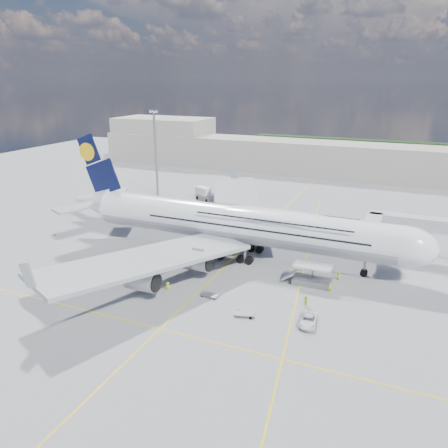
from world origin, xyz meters
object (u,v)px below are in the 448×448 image
at_px(crew_loader, 306,301).
at_px(cone_wing_right_inner, 152,277).
at_px(service_van, 308,320).
at_px(light_mast, 156,152).
at_px(crew_van, 339,276).
at_px(crew_tug, 168,287).
at_px(cone_tail, 55,234).
at_px(cone_wing_left_inner, 223,217).
at_px(cone_wing_left_outer, 225,205).
at_px(airliner, 238,224).
at_px(dolly_back, 134,265).
at_px(dolly_nose_far, 244,314).
at_px(crew_wing, 132,278).
at_px(catering_truck_inner, 261,220).
at_px(dolly_nose_near, 209,295).
at_px(dolly_row_a, 140,275).
at_px(baggage_tug, 145,276).
at_px(jet_bridge, 399,226).
at_px(dolly_row_b, 158,263).
at_px(dolly_row_c, 145,263).
at_px(crew_nose, 330,288).
at_px(catering_truck_outer, 205,194).

height_order(crew_loader, cone_wing_right_inner, crew_loader).
distance_m(service_van, crew_loader, 5.51).
distance_m(light_mast, crew_van, 73.13).
distance_m(crew_tug, cone_tail, 40.37).
height_order(cone_wing_left_inner, cone_wing_left_outer, cone_wing_left_outer).
bearing_deg(light_mast, cone_wing_right_inner, -59.56).
height_order(airliner, dolly_back, airliner).
xyz_separation_m(dolly_nose_far, crew_wing, (-22.03, 2.52, 0.63)).
distance_m(catering_truck_inner, crew_tug, 37.45).
bearing_deg(cone_wing_left_outer, cone_tail, -124.70).
xyz_separation_m(light_mast, cone_wing_right_inner, (29.97, -51.00, -12.96)).
height_order(service_van, crew_van, crew_van).
relative_size(airliner, dolly_nose_near, 26.96).
distance_m(dolly_nose_near, crew_tug, 7.39).
relative_size(dolly_row_a, catering_truck_inner, 0.46).
distance_m(light_mast, baggage_tug, 61.05).
relative_size(jet_bridge, dolly_row_b, 5.40).
relative_size(dolly_back, dolly_nose_near, 1.04).
bearing_deg(dolly_row_c, dolly_nose_near, -6.99).
height_order(dolly_back, service_van, service_van).
relative_size(dolly_nose_near, crew_van, 1.86).
distance_m(crew_tug, cone_wing_right_inner, 6.08).
height_order(dolly_back, crew_nose, crew_nose).
distance_m(dolly_row_c, crew_loader, 31.64).
relative_size(dolly_row_a, dolly_nose_far, 1.06).
bearing_deg(airliner, light_mast, 139.00).
bearing_deg(cone_wing_left_inner, crew_loader, -50.75).
height_order(baggage_tug, catering_truck_inner, catering_truck_inner).
height_order(dolly_row_c, service_van, dolly_row_c).
xyz_separation_m(dolly_back, catering_truck_outer, (-7.83, 48.24, 1.49)).
distance_m(crew_wing, cone_wing_left_outer, 52.12).
distance_m(dolly_nose_near, catering_truck_outer, 59.82).
distance_m(jet_bridge, service_van, 33.59).
relative_size(dolly_row_c, cone_wing_left_inner, 6.21).
bearing_deg(baggage_tug, dolly_row_a, -134.07).
distance_m(baggage_tug, cone_wing_left_outer, 50.21).
bearing_deg(baggage_tug, dolly_row_b, 107.56).
xyz_separation_m(dolly_back, cone_wing_left_outer, (-0.25, 45.60, -0.06)).
xyz_separation_m(dolly_back, catering_truck_inner, (15.23, 30.86, 1.79)).
xyz_separation_m(jet_bridge, cone_tail, (-72.66, -16.39, -6.59)).
xyz_separation_m(dolly_row_c, cone_wing_right_inner, (3.75, -3.26, -0.68)).
relative_size(dolly_row_a, crew_tug, 2.22).
bearing_deg(dolly_nose_far, cone_wing_right_inner, 146.82).
relative_size(catering_truck_outer, cone_wing_left_inner, 14.81).
bearing_deg(dolly_nose_far, crew_loader, 22.78).
bearing_deg(catering_truck_outer, crew_tug, -45.84).
bearing_deg(catering_truck_inner, jet_bridge, -6.56).
bearing_deg(cone_wing_left_outer, crew_nose, -48.53).
xyz_separation_m(cone_wing_right_inner, cone_tail, (-32.82, 10.55, 0.01)).
bearing_deg(crew_nose, dolly_nose_near, 179.76).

